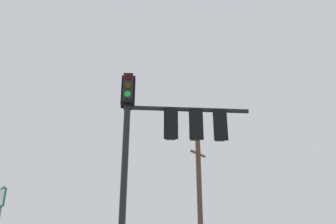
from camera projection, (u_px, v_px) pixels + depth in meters
The scene contains 2 objects.
signal_mast_assembly at pixel (157, 136), 11.24m from camera, with size 4.12×0.97×7.12m.
utility_pole_wooden at pixel (200, 209), 23.36m from camera, with size 1.27×1.40×9.45m.
Camera 1 is at (-0.02, 10.08, 1.41)m, focal length 39.02 mm.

